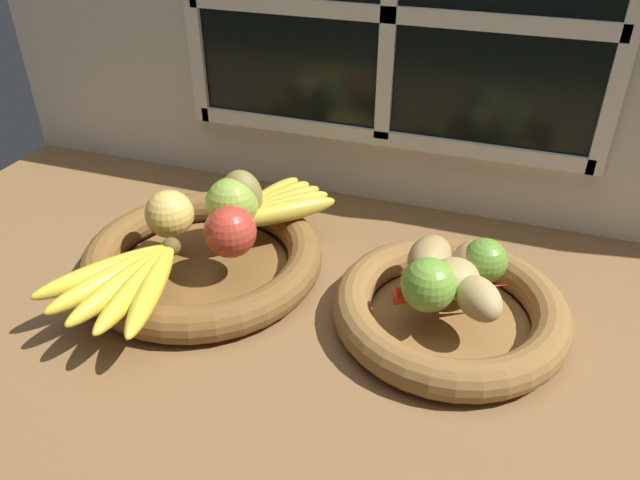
% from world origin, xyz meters
% --- Properties ---
extents(ground_plane, '(1.40, 0.90, 0.03)m').
position_xyz_m(ground_plane, '(0.00, 0.00, -0.01)').
color(ground_plane, brown).
extents(back_wall, '(1.40, 0.05, 0.55)m').
position_xyz_m(back_wall, '(0.00, 0.30, 0.28)').
color(back_wall, silver).
rests_on(back_wall, ground_plane).
extents(fruit_bowl_left, '(0.34, 0.34, 0.05)m').
position_xyz_m(fruit_bowl_left, '(-0.18, 0.00, 0.02)').
color(fruit_bowl_left, brown).
rests_on(fruit_bowl_left, ground_plane).
extents(fruit_bowl_right, '(0.30, 0.30, 0.05)m').
position_xyz_m(fruit_bowl_right, '(0.16, 0.00, 0.02)').
color(fruit_bowl_right, brown).
rests_on(fruit_bowl_right, ground_plane).
extents(apple_golden_left, '(0.07, 0.07, 0.07)m').
position_xyz_m(apple_golden_left, '(-0.23, 0.01, 0.08)').
color(apple_golden_left, '#DBB756').
rests_on(apple_golden_left, fruit_bowl_left).
extents(apple_green_back, '(0.08, 0.08, 0.08)m').
position_xyz_m(apple_green_back, '(-0.16, 0.06, 0.09)').
color(apple_green_back, '#8CAD3D').
rests_on(apple_green_back, fruit_bowl_left).
extents(apple_red_right, '(0.07, 0.07, 0.07)m').
position_xyz_m(apple_red_right, '(-0.13, -0.01, 0.08)').
color(apple_red_right, '#B73828').
rests_on(apple_red_right, fruit_bowl_left).
extents(pear_brown, '(0.07, 0.06, 0.08)m').
position_xyz_m(pear_brown, '(-0.16, 0.07, 0.09)').
color(pear_brown, olive).
rests_on(pear_brown, fruit_bowl_left).
extents(banana_bunch_front, '(0.18, 0.20, 0.03)m').
position_xyz_m(banana_bunch_front, '(-0.22, -0.12, 0.06)').
color(banana_bunch_front, yellow).
rests_on(banana_bunch_front, fruit_bowl_left).
extents(banana_bunch_back, '(0.14, 0.17, 0.03)m').
position_xyz_m(banana_bunch_back, '(-0.12, 0.11, 0.06)').
color(banana_bunch_back, gold).
rests_on(banana_bunch_back, fruit_bowl_left).
extents(potato_small, '(0.08, 0.09, 0.05)m').
position_xyz_m(potato_small, '(0.20, -0.03, 0.07)').
color(potato_small, tan).
rests_on(potato_small, fruit_bowl_right).
extents(potato_large, '(0.09, 0.09, 0.05)m').
position_xyz_m(potato_large, '(0.16, 0.00, 0.07)').
color(potato_large, tan).
rests_on(potato_large, fruit_bowl_right).
extents(potato_oblong, '(0.06, 0.09, 0.05)m').
position_xyz_m(potato_oblong, '(0.13, 0.03, 0.07)').
color(potato_oblong, '#A38451').
rests_on(potato_oblong, fruit_bowl_right).
extents(potato_back, '(0.06, 0.07, 0.05)m').
position_xyz_m(potato_back, '(0.18, 0.05, 0.07)').
color(potato_back, '#A38451').
rests_on(potato_back, fruit_bowl_right).
extents(lime_near, '(0.07, 0.07, 0.07)m').
position_xyz_m(lime_near, '(0.14, -0.04, 0.08)').
color(lime_near, '#6B9E33').
rests_on(lime_near, fruit_bowl_right).
extents(lime_far, '(0.06, 0.06, 0.06)m').
position_xyz_m(lime_far, '(0.19, 0.04, 0.08)').
color(lime_far, olive).
rests_on(lime_far, fruit_bowl_right).
extents(chili_pepper, '(0.14, 0.09, 0.02)m').
position_xyz_m(chili_pepper, '(0.16, -0.01, 0.06)').
color(chili_pepper, red).
rests_on(chili_pepper, fruit_bowl_right).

